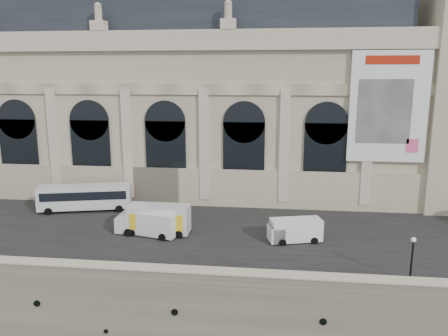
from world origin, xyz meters
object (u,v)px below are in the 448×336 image
object	(u,v)px
bus_left	(85,197)
box_truck	(155,219)
van_c	(293,230)
van_b	(149,223)
lamp_right	(412,260)

from	to	relation	value
bus_left	box_truck	size ratio (longest dim) A/B	1.47
bus_left	van_c	size ratio (longest dim) A/B	2.02
box_truck	van_b	bearing A→B (deg)	-139.43
van_c	box_truck	xyz separation A→B (m)	(-14.57, 0.64, 0.36)
box_truck	lamp_right	world-z (taller)	lamp_right
bus_left	van_b	size ratio (longest dim) A/B	1.82
bus_left	van_c	distance (m)	26.40
bus_left	lamp_right	distance (m)	37.86
van_b	box_truck	xyz separation A→B (m)	(0.53, 0.45, 0.23)
bus_left	lamp_right	world-z (taller)	lamp_right
van_b	lamp_right	bearing A→B (deg)	-18.49
box_truck	bus_left	bearing A→B (deg)	148.28
lamp_right	van_c	bearing A→B (deg)	139.36
van_b	lamp_right	xyz separation A→B (m)	(24.37, -8.15, 0.60)
bus_left	box_truck	bearing A→B (deg)	-31.72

